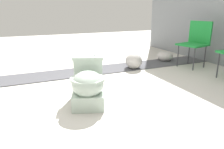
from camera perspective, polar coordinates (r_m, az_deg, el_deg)
The scene contains 6 objects.
ground_plane at distance 2.70m, azimuth -4.09°, elevation -6.18°, with size 14.00×14.00×0.00m, color beige.
gravel_strip at distance 3.90m, azimuth -2.94°, elevation 1.25°, with size 0.56×8.00×0.01m, color #4C4C51.
toilet at distance 2.53m, azimuth -6.24°, elevation -2.54°, with size 0.72×0.56×0.52m.
folding_chair_left at distance 4.35m, azimuth 21.14°, elevation 8.60°, with size 0.53×0.53×0.83m.
boulder_near at distance 4.69m, azimuth 13.66°, elevation 4.63°, with size 0.32×0.31×0.20m, color #B7B2AD.
boulder_far at distance 3.99m, azimuth 5.70°, elevation 3.59°, with size 0.37×0.30×0.29m, color #B7B2AD.
Camera 1 is at (2.35, -0.81, 1.06)m, focal length 35.00 mm.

